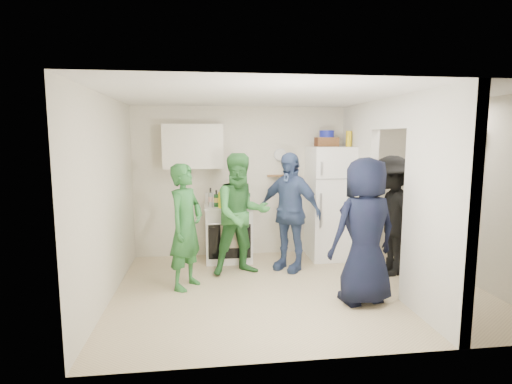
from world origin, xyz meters
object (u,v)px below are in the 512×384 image
blue_bowl (327,134)px  person_navy (365,231)px  yellow_cup_stack_top (349,139)px  person_green_left (186,226)px  person_nook (391,216)px  person_green_center (241,214)px  person_denim (289,212)px  fridge (332,203)px  wicker_basket (326,142)px  stove (228,233)px

blue_bowl → person_navy: 2.24m
blue_bowl → yellow_cup_stack_top: (0.32, -0.15, -0.08)m
person_green_left → person_nook: bearing=-55.2°
yellow_cup_stack_top → person_green_center: bearing=-163.0°
blue_bowl → person_navy: blue_bowl is taller
person_green_left → person_green_center: size_ratio=0.94×
person_denim → person_green_left: bearing=-117.3°
person_denim → person_nook: bearing=27.4°
fridge → blue_bowl: 1.13m
wicker_basket → yellow_cup_stack_top: size_ratio=1.40×
fridge → wicker_basket: bearing=153.4°
wicker_basket → person_green_center: (-1.46, -0.69, -1.03)m
person_green_left → fridge: bearing=-33.7°
person_nook → stove: bearing=-116.4°
fridge → person_navy: bearing=-96.0°
person_green_left → yellow_cup_stack_top: bearing=-37.5°
wicker_basket → person_denim: size_ratio=0.20×
yellow_cup_stack_top → person_green_left: 2.97m
yellow_cup_stack_top → person_green_left: size_ratio=0.15×
stove → blue_bowl: (1.61, 0.02, 1.60)m
blue_bowl → person_denim: (-0.74, -0.58, -1.16)m
yellow_cup_stack_top → blue_bowl: bearing=154.9°
stove → person_green_left: bearing=-118.9°
blue_bowl → person_denim: size_ratio=0.14×
blue_bowl → stove: bearing=-179.3°
blue_bowl → person_green_center: 1.99m
person_green_center → person_navy: bearing=-53.8°
stove → person_denim: person_denim is taller
stove → person_green_left: size_ratio=0.55×
person_green_center → person_nook: size_ratio=1.02×
blue_bowl → person_denim: blue_bowl is taller
fridge → person_nook: bearing=-56.9°
stove → fridge: bearing=-1.0°
wicker_basket → person_green_left: bearing=-152.9°
stove → person_navy: person_navy is taller
person_denim → fridge: bearing=74.7°
yellow_cup_stack_top → person_green_center: yellow_cup_stack_top is taller
wicker_basket → blue_bowl: (0.00, 0.00, 0.13)m
fridge → person_denim: fridge is taller
person_green_left → person_denim: person_denim is taller
person_denim → blue_bowl: bearing=80.6°
fridge → wicker_basket: size_ratio=5.27×
person_green_center → person_nook: person_green_center is taller
blue_bowl → person_green_center: (-1.46, -0.69, -1.16)m
fridge → person_denim: size_ratio=1.04×
person_navy → blue_bowl: bearing=-105.8°
fridge → person_green_left: bearing=-154.9°
yellow_cup_stack_top → wicker_basket: bearing=154.9°
person_green_center → person_navy: (1.37, -1.22, -0.00)m
blue_bowl → yellow_cup_stack_top: blue_bowl is taller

